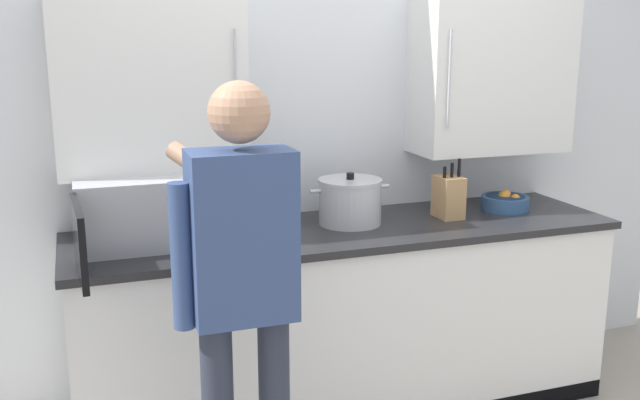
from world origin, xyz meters
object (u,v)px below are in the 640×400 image
knife_block (449,197)px  person_figure (241,280)px  microwave_oven (140,210)px  fruit_bowl (505,201)px  stock_pot (350,201)px  thermos_flask (275,204)px

knife_block → person_figure: size_ratio=0.18×
microwave_oven → fruit_bowl: microwave_oven is taller
stock_pot → person_figure: bearing=-131.4°
thermos_flask → knife_block: size_ratio=0.84×
stock_pot → knife_block: (0.49, -0.05, -0.00)m
thermos_flask → stock_pot: bearing=1.6°
knife_block → person_figure: 1.42m
fruit_bowl → person_figure: person_figure is taller
thermos_flask → person_figure: (-0.34, -0.79, -0.05)m
fruit_bowl → person_figure: bearing=-152.8°
microwave_oven → fruit_bowl: 1.81m
microwave_oven → fruit_bowl: size_ratio=3.49×
person_figure → thermos_flask: bearing=66.8°
fruit_bowl → stock_pot: size_ratio=0.61×
stock_pot → person_figure: size_ratio=0.24×
microwave_oven → stock_pot: 0.96m
person_figure → stock_pot: bearing=48.6°
fruit_bowl → thermos_flask: 1.22m
fruit_bowl → knife_block: bearing=-172.7°
stock_pot → person_figure: (-0.71, -0.80, -0.04)m
fruit_bowl → thermos_flask: size_ratio=0.98×
fruit_bowl → knife_block: (-0.35, -0.05, 0.06)m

